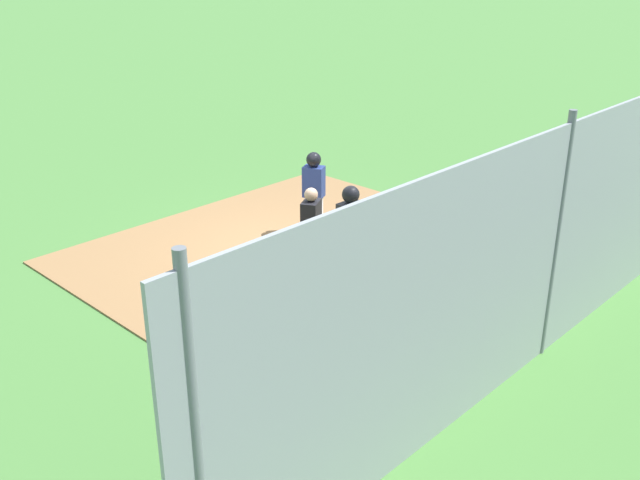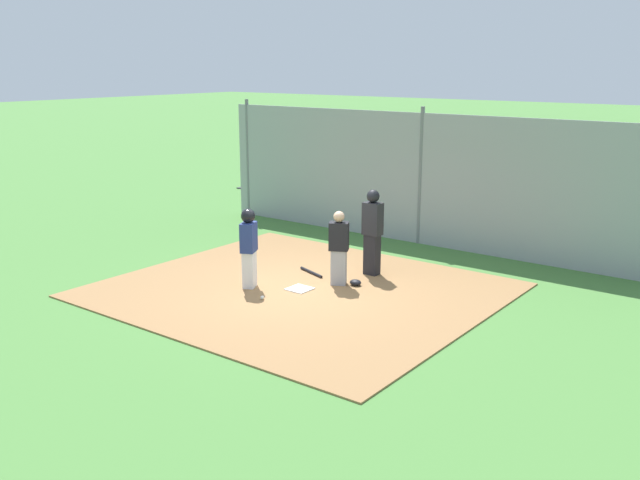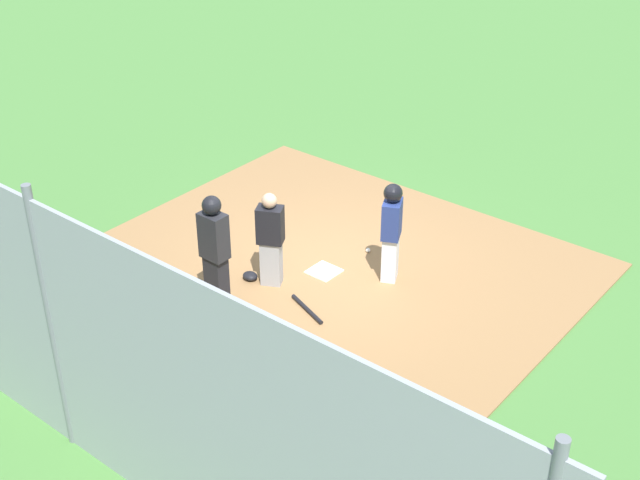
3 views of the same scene
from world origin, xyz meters
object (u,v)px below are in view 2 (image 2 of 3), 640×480
Objects in this scene: home_plate at (300,289)px; parked_car_dark at (513,190)px; umpire at (372,230)px; catcher at (339,247)px; runner at (249,243)px; baseball_bat at (311,272)px; catcher_mask at (355,283)px; baseball at (262,298)px; parked_car_white at (338,172)px.

home_plate is 9.97m from parked_car_dark.
umpire is at bearing 83.90° from parked_car_dark.
runner is at bearing -74.80° from catcher.
home_plate is at bearing 80.30° from parked_car_dark.
parked_car_dark is at bearing 57.58° from runner.
parked_car_dark is at bearing 152.88° from catcher.
umpire is 1.58m from baseball_bat.
umpire reaches higher than baseball_bat.
catcher_mask is 0.05× the size of parked_car_dark.
runner is at bearing 93.85° from baseball_bat.
runner is 2.27m from catcher_mask.
catcher_mask is 3.24× the size of baseball.
baseball is at bearing -15.63° from umpire.
parked_car_dark is (0.11, -9.22, -0.19)m from catcher.
parked_car_dark and parked_car_white have the same top height.
home_plate is 0.92m from baseball.
umpire is at bearing 30.62° from runner.
baseball is (0.60, 1.63, -0.73)m from catcher.
baseball reaches higher than home_plate.
parked_car_white is at bearing -60.97° from baseball.
catcher reaches higher than parked_car_dark.
catcher_mask is (-1.20, 0.10, 0.03)m from baseball_bat.
umpire is at bearing -79.03° from catcher_mask.
umpire is 2.87m from baseball.
catcher is at bearing 82.77° from parked_car_dark.
runner reaches higher than catcher.
runner is 21.42× the size of baseball.
umpire reaches higher than runner.
umpire reaches higher than parked_car_dark.
umpire reaches higher than parked_car_white.
parked_car_white reaches higher than home_plate.
catcher is at bearing -175.45° from baseball_bat.
parked_car_white is (6.46, -8.92, -0.19)m from catcher.
baseball_bat is 1.21m from catcher_mask.
baseball_bat is at bearing -4.84° from catcher_mask.
baseball_bat is 1.89m from baseball.
catcher reaches higher than home_plate.
umpire is at bearing -108.45° from home_plate.
parked_car_dark is (-0.31, -9.95, 0.57)m from home_plate.
umpire is at bearing -106.06° from baseball.
home_plate is 2.04m from umpire.
parked_car_dark is (0.43, -9.08, 0.52)m from catcher_mask.
parked_car_white is (6.61, -7.94, -0.37)m from umpire.
umpire is 2.63m from runner.
runner is 0.36× the size of parked_car_dark.
baseball reaches higher than baseball_bat.
umpire is 24.36× the size of baseball.
parked_car_dark is (-1.19, -10.43, -0.31)m from runner.
parked_car_white is at bearing -171.92° from catcher.
catcher is at bearing 23.87° from catcher_mask.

